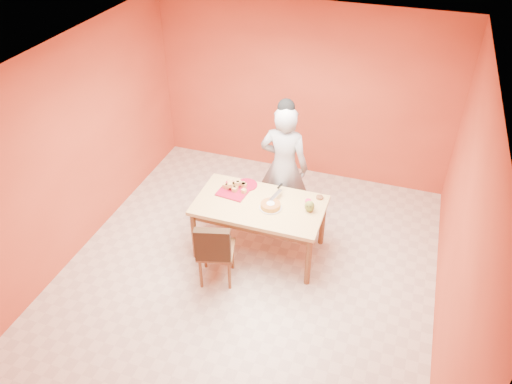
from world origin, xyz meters
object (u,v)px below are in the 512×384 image
(dining_table, at_px, (260,210))
(dining_chair, at_px, (215,249))
(pastry_platter, at_px, (234,191))
(egg_ornament, at_px, (310,206))
(red_dinner_plate, at_px, (246,185))
(person, at_px, (284,167))
(magenta_glass, at_px, (308,203))
(sponge_cake, at_px, (271,205))
(checker_tin, at_px, (320,197))

(dining_table, height_order, dining_chair, dining_chair)
(pastry_platter, xyz_separation_m, egg_ornament, (1.01, -0.09, 0.07))
(pastry_platter, distance_m, red_dinner_plate, 0.21)
(person, distance_m, red_dinner_plate, 0.56)
(dining_chair, bearing_deg, egg_ornament, 22.25)
(pastry_platter, height_order, egg_ornament, egg_ornament)
(magenta_glass, bearing_deg, pastry_platter, 179.35)
(magenta_glass, bearing_deg, person, 129.69)
(red_dinner_plate, xyz_separation_m, magenta_glass, (0.87, -0.19, 0.04))
(dining_chair, bearing_deg, pastry_platter, 79.45)
(dining_chair, bearing_deg, magenta_glass, 26.42)
(dining_table, distance_m, red_dinner_plate, 0.44)
(magenta_glass, bearing_deg, egg_ornament, -65.89)
(red_dinner_plate, bearing_deg, dining_chair, -92.66)
(sponge_cake, relative_size, magenta_glass, 2.40)
(pastry_platter, xyz_separation_m, checker_tin, (1.07, 0.21, 0.00))
(pastry_platter, relative_size, egg_ornament, 2.39)
(magenta_glass, bearing_deg, dining_table, -167.28)
(dining_table, height_order, egg_ornament, egg_ornament)
(red_dinner_plate, bearing_deg, checker_tin, 1.65)
(dining_table, relative_size, sponge_cake, 6.51)
(dining_chair, distance_m, person, 1.50)
(egg_ornament, height_order, magenta_glass, egg_ornament)
(person, bearing_deg, dining_chair, 72.80)
(person, xyz_separation_m, magenta_glass, (0.47, -0.57, -0.09))
(dining_chair, distance_m, sponge_cake, 0.86)
(person, distance_m, sponge_cake, 0.75)
(dining_table, relative_size, egg_ornament, 10.52)
(person, height_order, checker_tin, person)
(dining_table, xyz_separation_m, person, (0.11, 0.70, 0.23))
(dining_chair, xyz_separation_m, magenta_glass, (0.91, 0.80, 0.33))
(dining_table, relative_size, red_dinner_plate, 5.64)
(dining_chair, relative_size, magenta_glass, 9.10)
(person, bearing_deg, red_dinner_plate, 44.42)
(dining_chair, relative_size, person, 0.52)
(pastry_platter, distance_m, sponge_cake, 0.58)
(person, height_order, sponge_cake, person)
(dining_chair, distance_m, magenta_glass, 1.26)
(person, height_order, pastry_platter, person)
(dining_chair, height_order, red_dinner_plate, dining_chair)
(dining_table, distance_m, checker_tin, 0.77)
(egg_ornament, bearing_deg, checker_tin, 69.78)
(person, relative_size, magenta_glass, 17.53)
(person, height_order, egg_ornament, person)
(dining_chair, bearing_deg, checker_tin, 30.39)
(dining_table, height_order, sponge_cake, sponge_cake)
(egg_ornament, relative_size, checker_tin, 1.69)
(dining_chair, distance_m, egg_ornament, 1.24)
(egg_ornament, bearing_deg, sponge_cake, -177.97)
(red_dinner_plate, bearing_deg, pastry_platter, -120.45)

